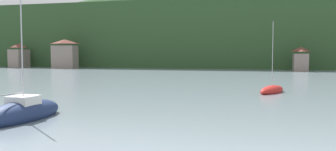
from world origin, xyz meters
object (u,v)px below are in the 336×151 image
Objects in this scene: shore_building_westcentral at (65,54)px; sailboat_mid_5 at (24,113)px; sailboat_far_4 at (272,90)px; shore_building_central at (300,59)px; shore_building_west at (19,56)px.

shore_building_westcentral is 0.87× the size of sailboat_mid_5.
shore_building_westcentral is at bearing -107.80° from sailboat_far_4.
shore_building_westcentral is 1.40× the size of shore_building_central.
shore_building_westcentral is at bearing -179.37° from shore_building_central.
shore_building_west is 88.56m from sailboat_far_4.
sailboat_mid_5 is (-25.57, -71.95, -2.42)m from shore_building_central.
shore_building_westcentral is 81.24m from sailboat_mid_5.
shore_building_west is at bearing 40.52° from sailboat_mid_5.
shore_building_west reaches higher than shore_building_central.
shore_building_central is at bearing -165.32° from sailboat_far_4.
sailboat_far_4 is (55.97, -50.28, -3.77)m from shore_building_westcentral.
sailboat_far_4 is at bearing -99.46° from shore_building_central.
shore_building_westcentral reaches higher than shore_building_central.
sailboat_mid_5 reaches higher than shore_building_westcentral.
shore_building_westcentral is 0.99× the size of sailboat_far_4.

